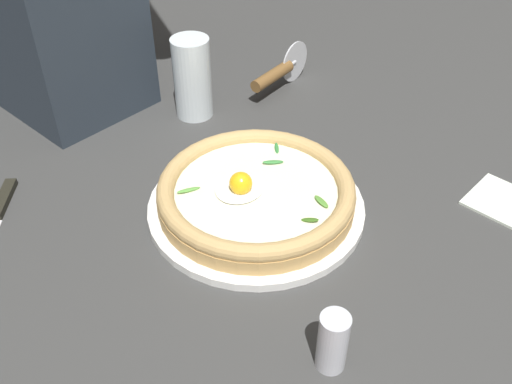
{
  "coord_description": "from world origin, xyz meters",
  "views": [
    {
      "loc": [
        -0.42,
        -0.41,
        0.52
      ],
      "look_at": [
        0.01,
        0.0,
        0.03
      ],
      "focal_mm": 39.94,
      "sensor_mm": 36.0,
      "label": 1
    }
  ],
  "objects": [
    {
      "name": "pizza_cutter",
      "position": [
        0.28,
        0.2,
        0.04
      ],
      "size": [
        0.16,
        0.03,
        0.08
      ],
      "color": "silver",
      "rests_on": "ground"
    },
    {
      "name": "pizza_plate",
      "position": [
        0.01,
        0.0,
        0.01
      ],
      "size": [
        0.3,
        0.3,
        0.01
      ],
      "primitive_type": "cylinder",
      "color": "white",
      "rests_on": "ground"
    },
    {
      "name": "pepper_shaker",
      "position": [
        -0.12,
        -0.23,
        0.04
      ],
      "size": [
        0.03,
        0.03,
        0.07
      ],
      "primitive_type": "cylinder",
      "color": "silver",
      "rests_on": "ground"
    },
    {
      "name": "ground_plane",
      "position": [
        0.0,
        0.0,
        -0.01
      ],
      "size": [
        2.4,
        2.4,
        0.03
      ],
      "primitive_type": "cube",
      "color": "#3A3A39",
      "rests_on": "ground"
    },
    {
      "name": "pizza",
      "position": [
        0.01,
        0.0,
        0.03
      ],
      "size": [
        0.27,
        0.27,
        0.06
      ],
      "color": "tan",
      "rests_on": "pizza_plate"
    },
    {
      "name": "drinking_glass",
      "position": [
        0.12,
        0.25,
        0.06
      ],
      "size": [
        0.06,
        0.06,
        0.14
      ],
      "color": "silver",
      "rests_on": "ground"
    }
  ]
}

